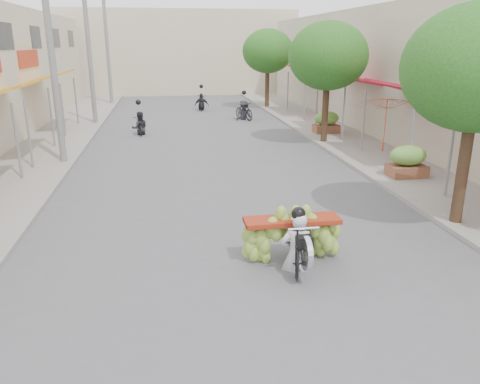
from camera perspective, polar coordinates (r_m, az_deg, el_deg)
name	(u,v)px	position (r m, az deg, el deg)	size (l,w,h in m)	color
ground	(283,344)	(7.45, 5.25, -17.99)	(120.00, 120.00, 0.00)	#545459
sidewalk_left	(39,147)	(21.95, -23.29, 5.06)	(4.00, 60.00, 0.12)	gray
sidewalk_right	(349,137)	(22.94, 13.13, 6.54)	(4.00, 60.00, 0.12)	gray
shophouse_row_right	(467,74)	(24.08, 25.93, 12.84)	(9.77, 40.00, 6.00)	#B6AE97
far_building	(180,52)	(43.88, -7.36, 16.52)	(20.00, 6.00, 7.00)	beige
utility_pole_mid	(51,52)	(18.24, -22.02, 15.54)	(0.60, 0.24, 8.00)	slate
utility_pole_far	(89,49)	(27.11, -17.95, 16.28)	(0.60, 0.24, 8.00)	slate
utility_pole_back	(107,47)	(36.04, -15.88, 16.62)	(0.60, 0.24, 8.00)	slate
street_tree_near	(478,69)	(12.08, 27.02, 13.24)	(3.40, 3.40, 5.25)	#3A2719
street_tree_mid	(328,56)	(21.04, 10.70, 15.95)	(3.40, 3.40, 5.25)	#3A2719
street_tree_far	(268,51)	(32.60, 3.40, 16.75)	(3.40, 3.40, 5.25)	#3A2719
produce_crate_mid	(408,159)	(16.29, 19.77, 3.83)	(1.20, 0.88, 1.16)	brown
produce_crate_far	(326,120)	(23.47, 10.50, 8.57)	(1.20, 0.88, 1.16)	brown
banana_motorbike	(295,231)	(9.47, 6.71, -4.80)	(2.20, 1.90, 2.23)	black
market_umbrella	(388,96)	(17.29, 17.65, 11.13)	(2.34, 2.34, 1.98)	#B13517
pedestrian	(324,116)	(23.54, 10.18, 9.14)	(0.92, 0.85, 1.61)	silver
bg_motorbike_a	(139,119)	(23.72, -12.18, 8.72)	(0.85, 1.50, 1.95)	black
bg_motorbike_b	(244,106)	(27.75, 0.49, 10.49)	(1.19, 1.85, 1.95)	black
bg_motorbike_c	(201,98)	(31.90, -4.72, 11.30)	(1.03, 1.75, 1.95)	black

